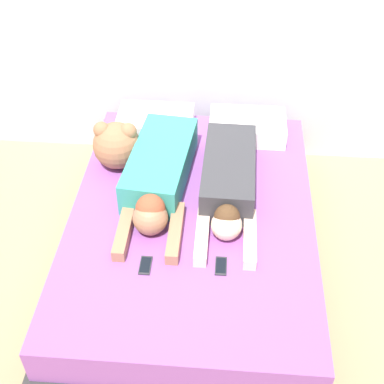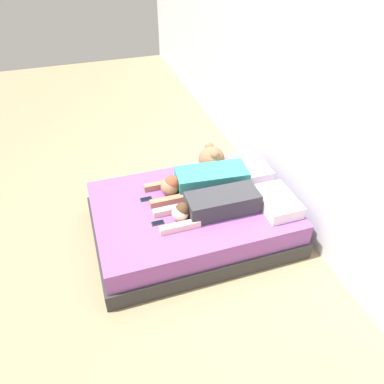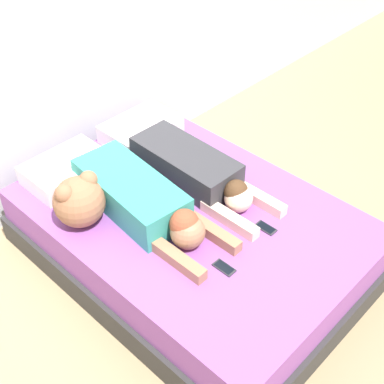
% 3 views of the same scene
% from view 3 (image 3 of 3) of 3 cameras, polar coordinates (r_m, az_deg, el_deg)
% --- Properties ---
extents(ground_plane, '(12.00, 12.00, 0.00)m').
position_cam_3_polar(ground_plane, '(3.53, -0.00, -7.12)').
color(ground_plane, '#9E8460').
extents(wall_back, '(12.00, 0.06, 2.60)m').
position_cam_3_polar(wall_back, '(3.57, -14.69, 17.76)').
color(wall_back, silver).
rests_on(wall_back, ground_plane).
extents(bed, '(1.49, 2.09, 0.42)m').
position_cam_3_polar(bed, '(3.38, -0.00, -4.73)').
color(bed, '#2D2D2D').
rests_on(bed, ground_plane).
extents(pillow_head_left, '(0.52, 0.35, 0.13)m').
position_cam_3_polar(pillow_head_left, '(3.53, -13.22, 2.39)').
color(pillow_head_left, white).
rests_on(pillow_head_left, bed).
extents(pillow_head_right, '(0.52, 0.35, 0.13)m').
position_cam_3_polar(pillow_head_right, '(3.83, -5.47, 6.68)').
color(pillow_head_right, white).
rests_on(pillow_head_right, bed).
extents(person_left, '(0.41, 1.13, 0.23)m').
position_cam_3_polar(person_left, '(3.15, -5.22, -0.99)').
color(person_left, teal).
rests_on(person_left, bed).
extents(person_right, '(0.33, 1.05, 0.21)m').
position_cam_3_polar(person_right, '(3.36, 0.43, 2.22)').
color(person_right, '#333338').
rests_on(person_right, bed).
extents(cell_phone_left, '(0.06, 0.13, 0.01)m').
position_cam_3_polar(cell_phone_left, '(2.91, 3.44, -8.06)').
color(cell_phone_left, '#2D2D33').
rests_on(cell_phone_left, bed).
extents(cell_phone_right, '(0.06, 0.13, 0.01)m').
position_cam_3_polar(cell_phone_right, '(3.14, 7.87, -3.81)').
color(cell_phone_right, '#2D2D33').
rests_on(cell_phone_right, bed).
extents(plush_toy, '(0.30, 0.30, 0.32)m').
position_cam_3_polar(plush_toy, '(3.12, -11.96, -0.89)').
color(plush_toy, '#996647').
rests_on(plush_toy, bed).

